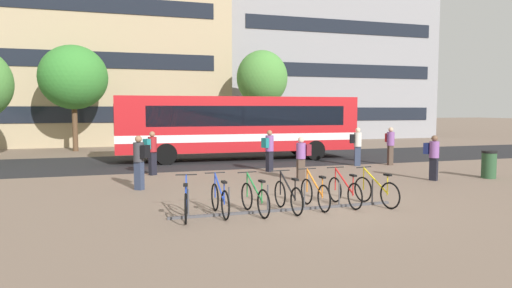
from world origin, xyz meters
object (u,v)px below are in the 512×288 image
at_px(parked_bicycle_blue_1, 220,200).
at_px(commuter_teal_pack_6, 269,148).
at_px(street_tree_1, 262,78).
at_px(parked_bicycle_black_3, 288,196).
at_px(trash_bin, 489,164).
at_px(commuter_black_pack_3, 357,144).
at_px(commuter_maroon_pack_2, 302,156).
at_px(street_tree_2, 73,78).
at_px(commuter_teal_pack_4, 152,150).
at_px(parked_bicycle_orange_4, 315,194).
at_px(parked_bicycle_green_2, 255,199).
at_px(parked_bicycle_blue_0, 186,203).
at_px(parked_bicycle_yellow_6, 376,191).
at_px(parked_bicycle_red_5, 345,192).
at_px(commuter_navy_pack_5, 433,154).
at_px(commuter_black_pack_1, 140,159).
at_px(commuter_red_pack_0, 390,143).
at_px(city_bus, 237,125).

xyz_separation_m(parked_bicycle_blue_1, commuter_teal_pack_6, (3.59, 6.88, 0.61)).
bearing_deg(parked_bicycle_blue_1, street_tree_1, -22.60).
height_order(parked_bicycle_black_3, trash_bin, trash_bin).
xyz_separation_m(commuter_black_pack_3, trash_bin, (2.89, -4.70, -0.49)).
height_order(commuter_maroon_pack_2, street_tree_2, street_tree_2).
relative_size(commuter_teal_pack_4, street_tree_1, 0.26).
height_order(parked_bicycle_orange_4, commuter_maroon_pack_2, commuter_maroon_pack_2).
bearing_deg(parked_bicycle_green_2, parked_bicycle_orange_4, -91.59).
xyz_separation_m(parked_bicycle_blue_0, street_tree_1, (8.03, 19.12, 4.31)).
distance_m(parked_bicycle_yellow_6, commuter_black_pack_3, 8.54).
bearing_deg(parked_bicycle_red_5, parked_bicycle_orange_4, 89.04).
bearing_deg(parked_bicycle_blue_0, parked_bicycle_red_5, -78.35).
distance_m(parked_bicycle_orange_4, commuter_navy_pack_5, 6.73).
distance_m(street_tree_1, street_tree_2, 12.08).
height_order(parked_bicycle_orange_4, parked_bicycle_red_5, same).
xyz_separation_m(parked_bicycle_yellow_6, commuter_black_pack_1, (-5.97, 4.25, 0.63)).
height_order(parked_bicycle_orange_4, commuter_navy_pack_5, commuter_navy_pack_5).
height_order(parked_bicycle_red_5, commuter_red_pack_0, commuter_red_pack_0).
height_order(commuter_red_pack_0, street_tree_2, street_tree_2).
xyz_separation_m(parked_bicycle_orange_4, commuter_black_pack_3, (5.49, 7.48, 0.63)).
bearing_deg(commuter_black_pack_3, commuter_black_pack_1, -139.12).
bearing_deg(parked_bicycle_red_5, commuter_teal_pack_4, 29.08).
xyz_separation_m(commuter_black_pack_1, commuter_teal_pack_6, (5.30, 2.76, -0.02)).
relative_size(parked_bicycle_blue_1, parked_bicycle_red_5, 1.00).
xyz_separation_m(city_bus, parked_bicycle_blue_0, (-4.30, -11.63, -1.39)).
distance_m(city_bus, commuter_teal_pack_4, 6.26).
bearing_deg(parked_bicycle_yellow_6, parked_bicycle_blue_1, 76.51).
xyz_separation_m(parked_bicycle_green_2, parked_bicycle_red_5, (2.57, 0.19, 0.00)).
height_order(parked_bicycle_blue_1, trash_bin, trash_bin).
height_order(parked_bicycle_black_3, parked_bicycle_orange_4, same).
height_order(parked_bicycle_blue_1, street_tree_1, street_tree_1).
distance_m(parked_bicycle_blue_1, street_tree_2, 20.02).
bearing_deg(parked_bicycle_black_3, parked_bicycle_yellow_6, -93.81).
distance_m(parked_bicycle_blue_1, commuter_black_pack_3, 11.01).
bearing_deg(commuter_teal_pack_6, commuter_navy_pack_5, -65.33).
bearing_deg(parked_bicycle_blue_1, commuter_navy_pack_5, -72.65).
xyz_separation_m(commuter_teal_pack_6, street_tree_1, (3.60, 12.12, 3.70)).
xyz_separation_m(parked_bicycle_blue_0, parked_bicycle_red_5, (4.26, 0.18, 0.00)).
bearing_deg(parked_bicycle_blue_1, parked_bicycle_yellow_6, -93.67).
distance_m(trash_bin, street_tree_2, 22.96).
distance_m(parked_bicycle_red_5, street_tree_2, 21.07).
distance_m(commuter_red_pack_0, street_tree_1, 12.46).
xyz_separation_m(parked_bicycle_green_2, parked_bicycle_black_3, (0.89, 0.03, 0.00)).
bearing_deg(parked_bicycle_yellow_6, commuter_teal_pack_6, -6.20).
height_order(city_bus, parked_bicycle_orange_4, city_bus).
xyz_separation_m(commuter_red_pack_0, commuter_navy_pack_5, (-1.12, -4.37, -0.07)).
xyz_separation_m(parked_bicycle_blue_0, commuter_navy_pack_5, (9.40, 3.11, 0.56)).
xyz_separation_m(commuter_red_pack_0, street_tree_2, (-14.57, 11.62, 3.49)).
xyz_separation_m(parked_bicycle_red_5, trash_bin, (7.50, 2.75, 0.13)).
distance_m(commuter_black_pack_1, street_tree_2, 15.59).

